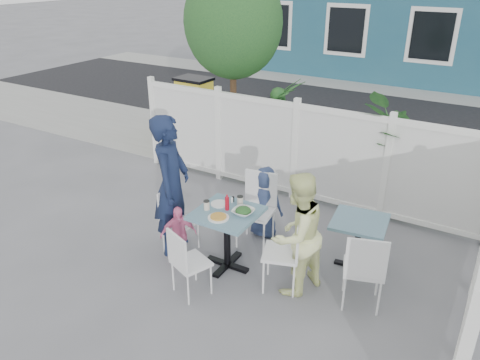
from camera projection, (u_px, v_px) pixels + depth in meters
The scene contains 28 objects.
ground at pixel (206, 268), 5.98m from camera, with size 80.00×80.00×0.00m, color slate.
near_sidewalk at pixel (319, 167), 8.94m from camera, with size 24.00×2.60×0.01m, color gray.
street at pixel (374, 117), 11.83m from camera, with size 24.00×5.00×0.01m, color black.
far_sidewalk at pixel (403, 91), 14.25m from camera, with size 24.00×1.60×0.01m, color gray.
fence_back at pixel (295, 153), 7.48m from camera, with size 5.86×0.08×1.60m.
tree at pixel (233, 23), 8.20m from camera, with size 1.80×1.62×3.59m.
utility_cabinet at pixel (195, 109), 10.23m from camera, with size 0.68×0.49×1.27m, color gold.
potted_shrub_a at pixel (281, 129), 8.25m from camera, with size 0.99×0.99×1.76m, color #19411F.
potted_shrub_b at pixel (408, 155), 7.15m from camera, with size 1.58×1.37×1.76m, color #19411F.
main_table at pixel (227, 224), 5.77m from camera, with size 0.76×0.76×0.80m.
spare_table at pixel (359, 231), 5.77m from camera, with size 0.73×0.73×0.69m.
chair_left at pixel (176, 215), 6.20m from camera, with size 0.41×0.42×0.87m.
chair_right at pixel (289, 247), 5.41m from camera, with size 0.54×0.55×0.96m.
chair_back at pixel (258, 203), 6.34m from camera, with size 0.51×0.50×1.01m.
chair_near at pixel (185, 259), 5.30m from camera, with size 0.50×0.49×0.85m.
chair_spare at pixel (364, 266), 5.07m from camera, with size 0.55×0.54×0.96m.
man at pixel (171, 185), 6.03m from camera, with size 0.69×0.45×1.89m, color #141E3C.
woman at pixel (297, 234), 5.30m from camera, with size 0.73×0.57×1.50m, color #DEEE5D.
boy at pixel (265, 202), 6.51m from camera, with size 0.51×0.33×1.04m, color navy.
toddler at pixel (179, 235), 5.95m from camera, with size 0.47×0.20×0.80m, color pink.
plate_main at pixel (218, 218), 5.54m from camera, with size 0.26×0.26×0.02m, color white.
plate_side at pixel (219, 204), 5.86m from camera, with size 0.22×0.22×0.02m, color white.
salad_bowl at pixel (243, 212), 5.62m from camera, with size 0.26×0.26×0.06m, color white.
coffee_cup_a at pixel (207, 205), 5.72m from camera, with size 0.07×0.07×0.11m, color beige.
coffee_cup_b at pixel (240, 201), 5.83m from camera, with size 0.08×0.08×0.11m, color beige.
ketchup_bottle at pixel (227, 204), 5.70m from camera, with size 0.05×0.05×0.17m, color #A80B1B.
salt_shaker at pixel (232, 200), 5.90m from camera, with size 0.03×0.03×0.07m, color white.
pepper_shaker at pixel (233, 199), 5.92m from camera, with size 0.03×0.03×0.07m, color black.
Camera 1 is at (2.90, -4.03, 3.55)m, focal length 35.00 mm.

